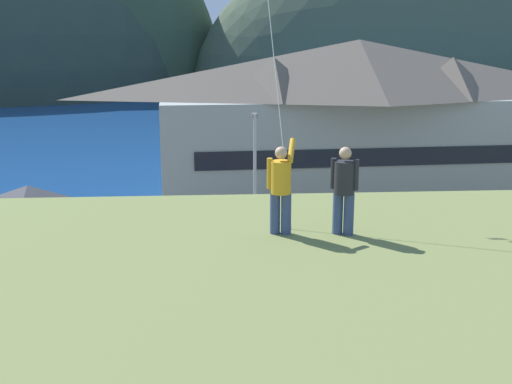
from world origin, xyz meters
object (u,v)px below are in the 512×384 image
person_kite_flyer (281,187)px  moored_boat_wharfside (224,171)px  harbor_lodge (357,120)px  storage_shed_near_lot (32,234)px  parking_light_pole (255,177)px  storage_shed_waterside (223,170)px  parked_car_corner_spot (276,327)px  parked_car_back_row_left (103,337)px  wharf_dock (267,168)px  person_companion (344,188)px  parked_car_front_row_end (239,268)px

person_kite_flyer → moored_boat_wharfside: bearing=91.0°
harbor_lodge → storage_shed_near_lot: 22.08m
parking_light_pole → person_kite_flyer: (-0.66, -17.86, 3.72)m
storage_shed_waterside → parked_car_corner_spot: (1.49, -20.21, -1.39)m
parked_car_back_row_left → person_kite_flyer: size_ratio=2.31×
harbor_lodge → storage_shed_waterside: 9.38m
parking_light_pole → person_kite_flyer: 18.26m
moored_boat_wharfside → parked_car_corner_spot: bearing=-87.2°
wharf_dock → parked_car_back_row_left: (-8.18, -31.38, 0.71)m
wharf_dock → parked_car_back_row_left: 32.44m
storage_shed_waterside → parking_light_pole: bearing=-82.3°
storage_shed_near_lot → person_companion: 19.44m
storage_shed_waterside → parking_light_pole: parking_light_pole is taller
moored_boat_wharfside → parked_car_back_row_left: moored_boat_wharfside is taller
storage_shed_waterside → wharf_dock: (3.77, 10.83, -2.10)m
person_kite_flyer → parking_light_pole: bearing=87.9°
parked_car_back_row_left → person_kite_flyer: bearing=-56.0°
wharf_dock → harbor_lodge: bearing=-65.3°
harbor_lodge → parked_car_back_row_left: harbor_lodge is taller
parked_car_corner_spot → person_companion: bearing=-86.6°
harbor_lodge → parking_light_pole: size_ratio=3.79×
harbor_lodge → person_companion: harbor_lodge is taller
parked_car_front_row_end → person_kite_flyer: bearing=-88.8°
parking_light_pole → person_kite_flyer: size_ratio=3.90×
parked_car_corner_spot → parking_light_pole: (-0.09, 9.87, 3.20)m
wharf_dock → person_kite_flyer: size_ratio=6.25×
person_kite_flyer → person_companion: bearing=-5.6°
storage_shed_near_lot → person_kite_flyer: size_ratio=3.85×
wharf_dock → parked_car_front_row_end: (-3.32, -25.29, 0.71)m
parking_light_pole → person_companion: 18.37m
moored_boat_wharfside → person_kite_flyer: size_ratio=4.46×
storage_shed_near_lot → person_kite_flyer: person_kite_flyer is taller
parked_car_front_row_end → parked_car_corner_spot: 5.84m
storage_shed_near_lot → parked_car_back_row_left: bearing=-59.9°
storage_shed_near_lot → parking_light_pole: 10.67m
parked_car_front_row_end → person_kite_flyer: (0.29, -13.74, 6.92)m
harbor_lodge → parked_car_corner_spot: bearing=-109.9°
person_companion → parking_light_pole: bearing=91.8°
harbor_lodge → parked_car_corner_spot: harbor_lodge is taller
storage_shed_near_lot → storage_shed_waterside: 15.73m
storage_shed_near_lot → moored_boat_wharfside: 22.79m
wharf_dock → moored_boat_wharfside: 4.73m
storage_shed_waterside → person_companion: person_companion is taller
storage_shed_waterside → wharf_dock: 11.66m
harbor_lodge → person_kite_flyer: harbor_lodge is taller
storage_shed_waterside → parking_light_pole: 10.59m
parked_car_corner_spot → person_companion: size_ratio=2.43×
person_kite_flyer → harbor_lodge: bearing=74.1°
parked_car_corner_spot → storage_shed_waterside: bearing=94.2°
parked_car_back_row_left → parked_car_front_row_end: bearing=51.4°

